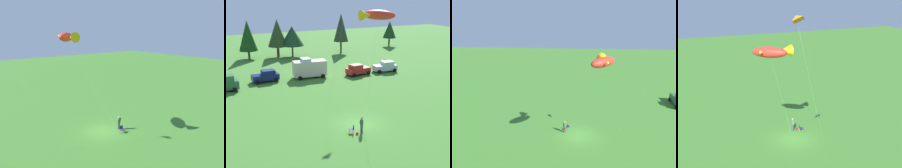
% 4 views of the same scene
% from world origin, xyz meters
% --- Properties ---
extents(ground_plane, '(160.00, 160.00, 0.00)m').
position_xyz_m(ground_plane, '(0.00, 0.00, 0.00)').
color(ground_plane, '#3D782A').
extents(person_kite_flyer, '(0.34, 0.62, 1.74)m').
position_xyz_m(person_kite_flyer, '(-0.76, -2.05, 1.02)').
color(person_kite_flyer, '#3A5142').
rests_on(person_kite_flyer, ground).
extents(folding_chair, '(0.61, 0.61, 0.82)m').
position_xyz_m(folding_chair, '(-1.65, -1.69, 0.49)').
color(folding_chair, navy).
rests_on(folding_chair, ground).
extents(backpack_on_grass, '(0.36, 0.39, 0.22)m').
position_xyz_m(backpack_on_grass, '(-1.34, -2.20, 0.11)').
color(backpack_on_grass, '#A8101E').
rests_on(backpack_on_grass, ground).
extents(car_navy_hatch, '(4.26, 2.33, 1.89)m').
position_xyz_m(car_navy_hatch, '(-5.37, 20.75, 0.95)').
color(car_navy_hatch, '#131B51').
rests_on(car_navy_hatch, ground).
extents(van_camper_beige, '(5.55, 2.94, 3.34)m').
position_xyz_m(van_camper_beige, '(1.83, 20.19, 1.64)').
color(van_camper_beige, beige).
rests_on(van_camper_beige, ground).
extents(car_red_sedan, '(4.42, 2.72, 1.89)m').
position_xyz_m(car_red_sedan, '(9.88, 18.18, 0.95)').
color(car_red_sedan, red).
rests_on(car_red_sedan, ground).
extents(car_silver_compact, '(4.39, 2.64, 1.89)m').
position_xyz_m(car_silver_compact, '(15.49, 18.06, 0.95)').
color(car_silver_compact, '#B3BDC0').
rests_on(car_silver_compact, ground).
extents(treeline_distant, '(51.91, 9.55, 9.08)m').
position_xyz_m(treeline_distant, '(1.79, 39.87, 4.88)').
color(treeline_distant, '#4A3B29').
rests_on(treeline_distant, ground).
extents(kite_large_fish, '(6.00, 6.18, 12.01)m').
position_xyz_m(kite_large_fish, '(3.30, 2.47, 11.41)').
color(kite_large_fish, red).
rests_on(kite_large_fish, ground).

